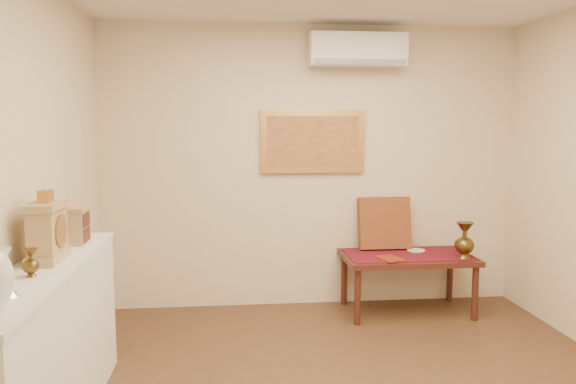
{
  "coord_description": "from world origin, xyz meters",
  "views": [
    {
      "loc": [
        -0.8,
        -3.11,
        1.75
      ],
      "look_at": [
        -0.35,
        1.15,
        1.24
      ],
      "focal_mm": 35.0,
      "sensor_mm": 36.0,
      "label": 1
    }
  ],
  "objects": [
    {
      "name": "wall_back",
      "position": [
        0.0,
        2.25,
        1.35
      ],
      "size": [
        4.0,
        0.02,
        2.7
      ],
      "primitive_type": "cube",
      "color": "beige",
      "rests_on": "ground"
    },
    {
      "name": "wall_left",
      "position": [
        -2.0,
        0.0,
        1.35
      ],
      "size": [
        0.02,
        4.5,
        2.7
      ],
      "primitive_type": "cube",
      "color": "beige",
      "rests_on": "ground"
    },
    {
      "name": "candlestick",
      "position": [
        -1.81,
        -0.52,
        1.09
      ],
      "size": [
        0.11,
        0.11,
        0.23
      ],
      "primitive_type": null,
      "color": "silver",
      "rests_on": "display_ledge"
    },
    {
      "name": "brass_urn_small",
      "position": [
        -1.82,
        -0.18,
        1.08
      ],
      "size": [
        0.09,
        0.09,
        0.19
      ],
      "primitive_type": null,
      "color": "brown",
      "rests_on": "display_ledge"
    },
    {
      "name": "table_cloth",
      "position": [
        0.85,
        1.88,
        0.55
      ],
      "size": [
        1.14,
        0.59,
        0.01
      ],
      "primitive_type": "cube",
      "color": "maroon",
      "rests_on": "low_table"
    },
    {
      "name": "brass_urn_tall",
      "position": [
        1.31,
        1.68,
        0.76
      ],
      "size": [
        0.18,
        0.18,
        0.4
      ],
      "primitive_type": null,
      "color": "brown",
      "rests_on": "table_cloth"
    },
    {
      "name": "plate",
      "position": [
        0.97,
        2.0,
        0.56
      ],
      "size": [
        0.17,
        0.17,
        0.01
      ],
      "primitive_type": "cylinder",
      "color": "white",
      "rests_on": "table_cloth"
    },
    {
      "name": "menu",
      "position": [
        0.63,
        1.7,
        0.56
      ],
      "size": [
        0.24,
        0.29,
        0.01
      ],
      "primitive_type": "cube",
      "rotation": [
        0.0,
        0.0,
        0.26
      ],
      "color": "maroon",
      "rests_on": "table_cloth"
    },
    {
      "name": "cushion",
      "position": [
        0.69,
        2.13,
        0.81
      ],
      "size": [
        0.5,
        0.2,
        0.51
      ],
      "primitive_type": "cube",
      "rotation": [
        -0.21,
        0.0,
        0.0
      ],
      "color": "#5D1512",
      "rests_on": "table_cloth"
    },
    {
      "name": "display_ledge",
      "position": [
        -1.82,
        0.0,
        0.49
      ],
      "size": [
        0.37,
        2.02,
        0.98
      ],
      "color": "white",
      "rests_on": "floor"
    },
    {
      "name": "mantel_clock",
      "position": [
        -1.83,
        0.16,
        1.15
      ],
      "size": [
        0.17,
        0.36,
        0.41
      ],
      "color": "tan",
      "rests_on": "display_ledge"
    },
    {
      "name": "wooden_chest",
      "position": [
        -1.81,
        0.63,
        1.1
      ],
      "size": [
        0.16,
        0.21,
        0.24
      ],
      "color": "tan",
      "rests_on": "display_ledge"
    },
    {
      "name": "low_table",
      "position": [
        0.85,
        1.88,
        0.48
      ],
      "size": [
        1.2,
        0.7,
        0.55
      ],
      "color": "#471D15",
      "rests_on": "floor"
    },
    {
      "name": "painting",
      "position": [
        0.0,
        2.22,
        1.6
      ],
      "size": [
        1.0,
        0.06,
        0.6
      ],
      "color": "#B77C3A",
      "rests_on": "wall_back"
    },
    {
      "name": "ac_unit",
      "position": [
        0.4,
        2.12,
        2.45
      ],
      "size": [
        0.9,
        0.25,
        0.3
      ],
      "color": "silver",
      "rests_on": "wall_back"
    }
  ]
}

